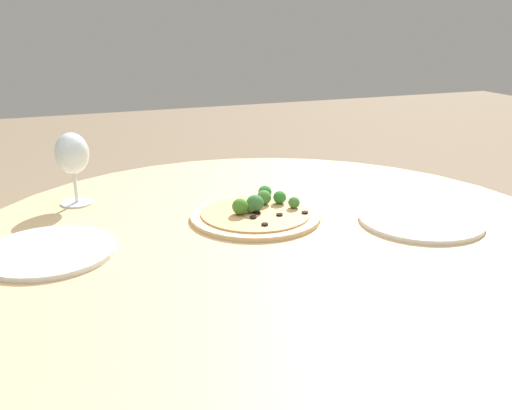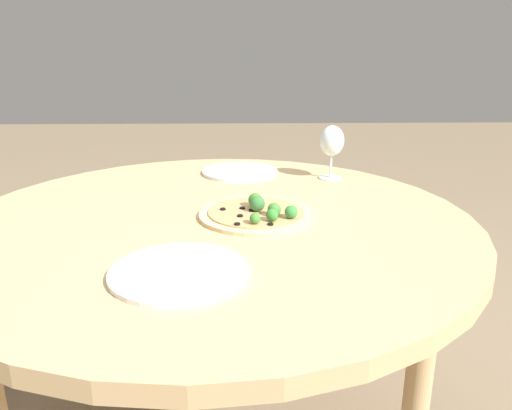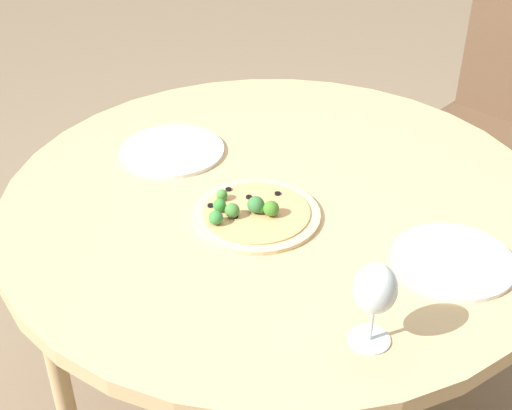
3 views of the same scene
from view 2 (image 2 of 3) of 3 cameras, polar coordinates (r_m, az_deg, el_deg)
name	(u,v)px [view 2 (image 2 of 3)]	position (r m, az deg, el deg)	size (l,w,h in m)	color
dining_table	(215,237)	(1.26, -4.68, -3.64)	(1.28, 1.28, 0.71)	tan
pizza	(258,213)	(1.23, 0.18, -0.90)	(0.28, 0.28, 0.05)	#DBBC89
wine_glass	(332,142)	(1.57, 8.66, 7.09)	(0.08, 0.08, 0.17)	silver
plate_near	(240,172)	(1.64, -1.86, 3.83)	(0.25, 0.25, 0.01)	silver
plate_far	(179,272)	(0.95, -8.76, -7.56)	(0.26, 0.26, 0.01)	silver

